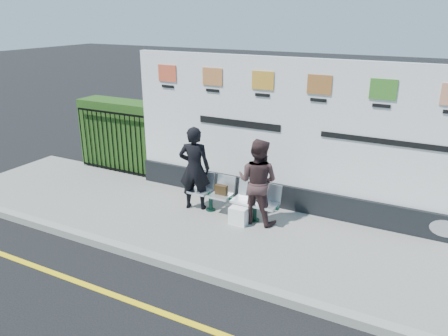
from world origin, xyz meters
name	(u,v)px	position (x,y,z in m)	size (l,w,h in m)	color
ground	(188,323)	(0.00, 0.00, 0.00)	(80.00, 80.00, 0.00)	black
pavement	(262,238)	(0.00, 2.50, 0.06)	(14.00, 3.00, 0.12)	gray
kerb	(223,280)	(0.00, 1.00, 0.07)	(14.00, 0.18, 0.14)	gray
yellow_line	(188,322)	(0.00, 0.00, 0.00)	(14.00, 0.10, 0.01)	yellow
billboard	(316,150)	(0.50, 3.85, 1.42)	(8.00, 0.30, 3.00)	black
hedge	(124,134)	(-4.58, 4.30, 0.97)	(2.35, 0.70, 1.70)	#234715
railing	(113,142)	(-4.58, 3.85, 0.89)	(2.05, 0.06, 1.54)	black
bench	(232,206)	(-0.84, 2.97, 0.32)	(1.85, 0.50, 0.40)	silver
woman_left	(194,168)	(-1.66, 2.94, 0.97)	(0.62, 0.41, 1.71)	black
woman_right	(258,181)	(-0.30, 2.95, 0.94)	(0.79, 0.62, 1.64)	#3B2626
handbag_brown	(221,190)	(-1.08, 2.97, 0.61)	(0.24, 0.10, 0.19)	black
carrier_bag_white	(238,216)	(-0.56, 2.68, 0.29)	(0.34, 0.20, 0.34)	white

